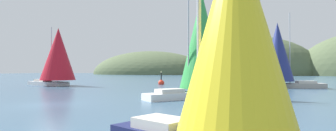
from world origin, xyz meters
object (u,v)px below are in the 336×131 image
sailboat_navy_sail (279,54)px  channel_buoy (161,83)px  sailboat_yellow_sail (230,38)px  sailboat_crimson_sail (58,55)px  sailboat_green_sail (201,43)px

sailboat_navy_sail → channel_buoy: sailboat_navy_sail is taller
sailboat_yellow_sail → channel_buoy: 41.47m
sailboat_yellow_sail → sailboat_crimson_sail: size_ratio=0.80×
sailboat_green_sail → channel_buoy: bearing=121.8°
sailboat_green_sail → sailboat_navy_sail: bearing=67.7°
sailboat_green_sail → sailboat_navy_sail: sailboat_navy_sail is taller
sailboat_crimson_sail → channel_buoy: sailboat_crimson_sail is taller
sailboat_crimson_sail → sailboat_navy_sail: sailboat_navy_sail is taller
sailboat_crimson_sail → channel_buoy: 18.37m
sailboat_crimson_sail → sailboat_navy_sail: (34.56, 8.02, -0.04)m
sailboat_crimson_sail → sailboat_green_sail: sailboat_green_sail is taller
sailboat_green_sail → sailboat_navy_sail: (7.42, 18.08, -0.22)m
sailboat_yellow_sail → sailboat_green_sail: (-5.19, 17.48, 1.71)m
sailboat_green_sail → sailboat_navy_sail: size_ratio=0.95×
sailboat_yellow_sail → channel_buoy: sailboat_yellow_sail is taller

